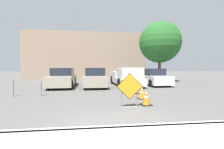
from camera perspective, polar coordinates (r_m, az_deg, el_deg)
The scene contains 16 objects.
ground_plane at distance 13.85m, azimuth -4.22°, elevation -4.07°, with size 96.00×96.00×0.00m, color #565451.
curb_lip at distance 4.10m, azimuth 1.90°, elevation -20.02°, with size 25.87×0.20×0.14m.
road_closed_sign at distance 6.17m, azimuth 6.78°, elevation -5.58°, with size 1.08×0.20×1.42m.
traffic_cone_nearest at distance 6.78m, azimuth 12.88°, elevation -8.39°, with size 0.45×0.45×0.72m.
traffic_cone_second at distance 8.09m, azimuth 11.31°, elevation -6.70°, with size 0.49×0.49×0.68m.
traffic_cone_third at distance 9.56m, azimuth 9.00°, elevation -5.26°, with size 0.49×0.49×0.66m.
traffic_cone_fourth at distance 11.03m, azimuth 8.43°, elevation -3.78°, with size 0.43×0.43×0.81m.
traffic_cone_fifth at distance 12.43m, azimuth 7.57°, elevation -3.27°, with size 0.38×0.38×0.71m.
parked_car_nearest at distance 13.37m, azimuth -18.18°, elevation -1.30°, with size 2.06×4.74×1.59m.
parked_car_second at distance 12.97m, azimuth -6.46°, elevation -1.30°, with size 1.91×4.65×1.60m.
pickup_truck at distance 13.33m, azimuth 5.41°, elevation -1.17°, with size 2.27×5.65×1.62m.
parked_car_third at distance 14.42m, azimuth 15.66°, elevation -1.11°, with size 1.94×4.08×1.53m.
bollard_nearest at distance 9.58m, azimuth -25.57°, elevation -4.51°, with size 0.12×0.12×0.92m.
bollard_second at distance 10.16m, azimuth -33.61°, elevation -4.01°, with size 0.12×0.12×1.02m.
building_facade_backdrop at distance 23.63m, azimuth -9.63°, elevation 6.77°, with size 17.04×5.00×6.61m.
street_tree_behind_lot at distance 17.88m, azimuth 17.75°, elevation 11.55°, with size 4.55×4.55×6.70m.
Camera 1 is at (-0.56, -3.73, 1.66)m, focal length 24.00 mm.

